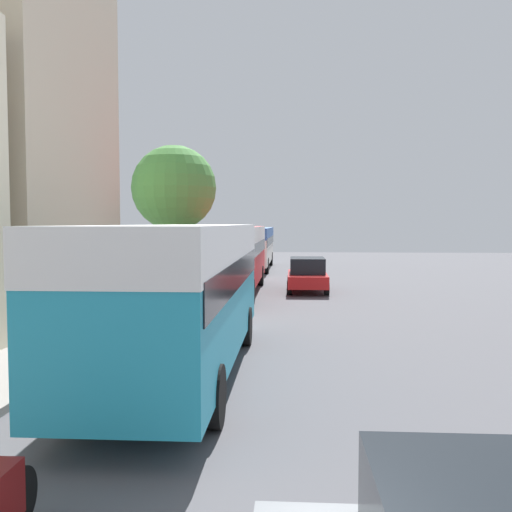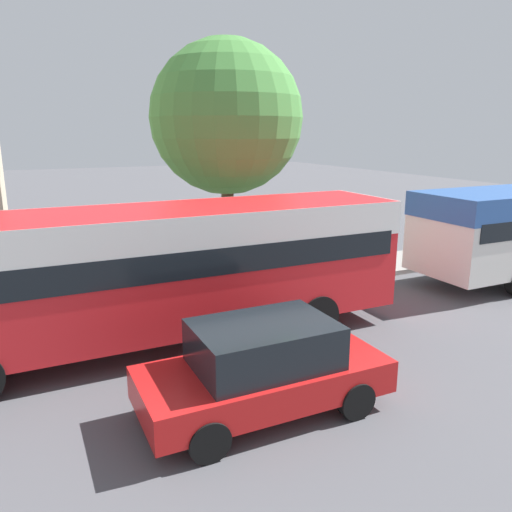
{
  "view_description": "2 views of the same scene",
  "coord_description": "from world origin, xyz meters",
  "px_view_note": "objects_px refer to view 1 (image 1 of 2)",
  "views": [
    {
      "loc": [
        0.76,
        -2.51,
        3.19
      ],
      "look_at": [
        -1.02,
        25.41,
        1.57
      ],
      "focal_mm": 40.0,
      "sensor_mm": 36.0,
      "label": 1
    },
    {
      "loc": [
        8.22,
        20.59,
        4.6
      ],
      "look_at": [
        -1.14,
        25.05,
        2.0
      ],
      "focal_mm": 35.0,
      "sensor_mm": 36.0,
      "label": 2
    }
  ],
  "objects_px": {
    "bus_lead": "(180,278)",
    "car_crossing": "(307,274)",
    "pedestrian_near_curb": "(183,264)",
    "bus_following": "(232,250)",
    "bus_third_in_line": "(252,242)"
  },
  "relations": [
    {
      "from": "bus_lead",
      "to": "car_crossing",
      "type": "height_order",
      "value": "bus_lead"
    },
    {
      "from": "bus_lead",
      "to": "car_crossing",
      "type": "xyz_separation_m",
      "value": [
        3.02,
        14.8,
        -1.23
      ]
    },
    {
      "from": "bus_third_in_line",
      "to": "pedestrian_near_curb",
      "type": "xyz_separation_m",
      "value": [
        -3.05,
        -9.08,
        -0.87
      ]
    },
    {
      "from": "bus_third_in_line",
      "to": "car_crossing",
      "type": "distance_m",
      "value": 13.4
    },
    {
      "from": "bus_following",
      "to": "pedestrian_near_curb",
      "type": "bearing_deg",
      "value": 123.42
    },
    {
      "from": "pedestrian_near_curb",
      "to": "bus_third_in_line",
      "type": "bearing_deg",
      "value": 71.43
    },
    {
      "from": "bus_third_in_line",
      "to": "bus_lead",
      "type": "bearing_deg",
      "value": -88.98
    },
    {
      "from": "pedestrian_near_curb",
      "to": "bus_following",
      "type": "bearing_deg",
      "value": -56.58
    },
    {
      "from": "car_crossing",
      "to": "pedestrian_near_curb",
      "type": "distance_m",
      "value": 7.59
    },
    {
      "from": "bus_third_in_line",
      "to": "car_crossing",
      "type": "height_order",
      "value": "bus_third_in_line"
    },
    {
      "from": "pedestrian_near_curb",
      "to": "car_crossing",
      "type": "bearing_deg",
      "value": -30.12
    },
    {
      "from": "car_crossing",
      "to": "pedestrian_near_curb",
      "type": "xyz_separation_m",
      "value": [
        -6.56,
        3.81,
        0.2
      ]
    },
    {
      "from": "pedestrian_near_curb",
      "to": "bus_lead",
      "type": "bearing_deg",
      "value": -79.22
    },
    {
      "from": "bus_lead",
      "to": "bus_following",
      "type": "bearing_deg",
      "value": 91.71
    },
    {
      "from": "bus_following",
      "to": "car_crossing",
      "type": "height_order",
      "value": "bus_following"
    }
  ]
}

